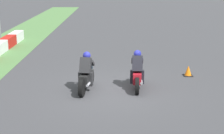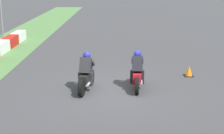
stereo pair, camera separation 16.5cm
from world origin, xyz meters
name	(u,v)px [view 1 (the left image)]	position (x,y,z in m)	size (l,w,h in m)	color
ground_plane	(110,91)	(0.00, 0.00, 0.00)	(120.00, 120.00, 0.00)	#3C3C40
rider_lane_a	(137,73)	(0.31, -1.04, 0.62)	(2.04, 0.55, 1.51)	black
rider_lane_b	(86,75)	(0.03, 0.92, 0.62)	(2.03, 0.61, 1.51)	black
traffic_cone	(188,71)	(2.02, -3.43, 0.21)	(0.40, 0.40, 0.46)	black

